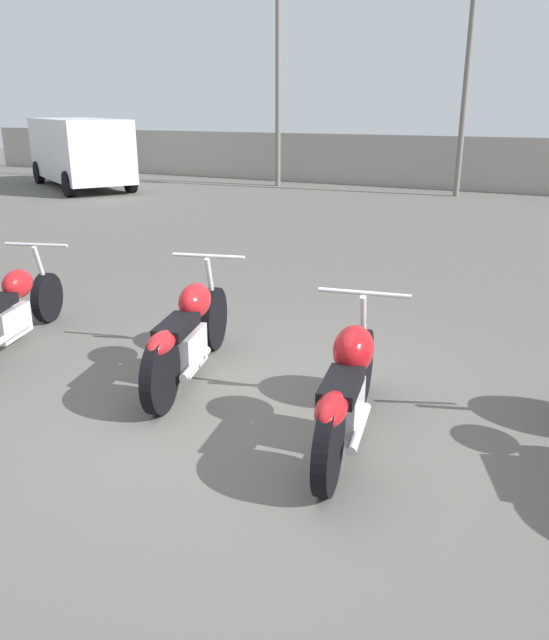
{
  "coord_description": "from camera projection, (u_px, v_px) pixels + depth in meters",
  "views": [
    {
      "loc": [
        2.19,
        -3.91,
        2.34
      ],
      "look_at": [
        0.0,
        0.51,
        0.65
      ],
      "focal_mm": 35.0,
      "sensor_mm": 36.0,
      "label": 1
    }
  ],
  "objects": [
    {
      "name": "motorcycle_slot_2",
      "position": [
        188.0,
        334.0,
        5.54
      ],
      "size": [
        0.82,
        2.02,
        1.0
      ],
      "rotation": [
        0.0,
        0.0,
        0.25
      ],
      "color": "black",
      "rests_on": "ground_plane"
    },
    {
      "name": "fence_back",
      "position": [
        505.0,
        165.0,
        17.7
      ],
      "size": [
        40.0,
        0.04,
        1.54
      ],
      "color": "#9E998E",
      "rests_on": "ground_plane"
    },
    {
      "name": "light_pole_right",
      "position": [
        471.0,
        34.0,
        15.96
      ],
      "size": [
        0.7,
        0.35,
        6.92
      ],
      "color": "slate",
      "rests_on": "ground_plane"
    },
    {
      "name": "ground_plane",
      "position": [
        247.0,
        415.0,
        5.0
      ],
      "size": [
        60.0,
        60.0,
        0.0
      ],
      "primitive_type": "plane",
      "color": "#5B5954"
    },
    {
      "name": "motorcycle_slot_1",
      "position": [
        8.0,
        310.0,
        6.33
      ],
      "size": [
        0.91,
        1.96,
        0.93
      ],
      "rotation": [
        0.0,
        0.0,
        0.31
      ],
      "color": "black",
      "rests_on": "ground_plane"
    },
    {
      "name": "light_pole_left",
      "position": [
        278.0,
        2.0,
        17.91
      ],
      "size": [
        0.7,
        0.35,
        8.99
      ],
      "color": "slate",
      "rests_on": "ground_plane"
    },
    {
      "name": "parked_van",
      "position": [
        79.0,
        150.0,
        18.72
      ],
      "size": [
        5.21,
        4.22,
        2.02
      ],
      "rotation": [
        0.0,
        0.0,
        1.01
      ],
      "color": "silver",
      "rests_on": "ground_plane"
    },
    {
      "name": "motorcycle_slot_3",
      "position": [
        348.0,
        388.0,
        4.47
      ],
      "size": [
        0.72,
        1.97,
        0.98
      ],
      "rotation": [
        0.0,
        0.0,
        0.17
      ],
      "color": "black",
      "rests_on": "ground_plane"
    }
  ]
}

